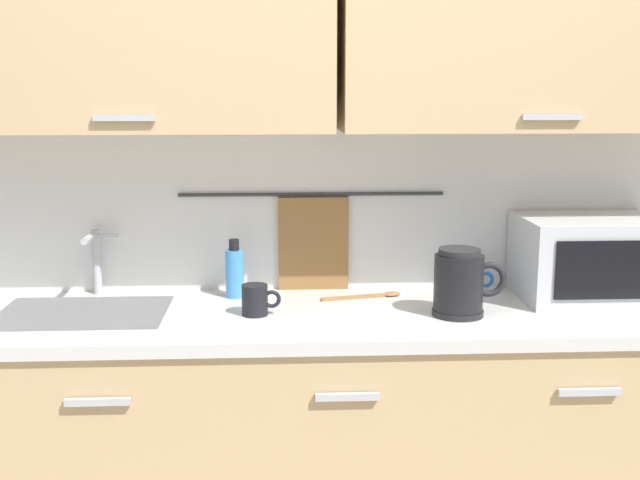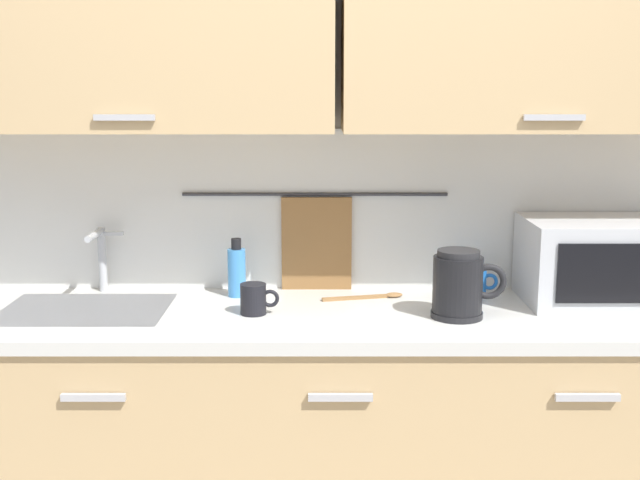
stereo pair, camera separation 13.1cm
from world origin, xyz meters
name	(u,v)px [view 2 (the right image)]	position (x,y,z in m)	size (l,w,h in m)	color
counter_unit	(335,443)	(-0.01, 0.30, 0.46)	(2.53, 0.64, 0.90)	tan
back_wall_assembly	(338,107)	(0.00, 0.53, 1.52)	(3.70, 0.41, 2.50)	silver
sink_faucet	(101,251)	(-0.80, 0.53, 1.04)	(0.09, 0.17, 0.22)	#B2B5BA
microwave	(597,261)	(0.84, 0.41, 1.04)	(0.46, 0.35, 0.27)	silver
electric_kettle	(460,285)	(0.36, 0.23, 1.00)	(0.23, 0.16, 0.21)	black
dish_soap_bottle	(237,271)	(-0.33, 0.48, 0.99)	(0.06, 0.06, 0.20)	#3F8CD8
mug_near_sink	(255,299)	(-0.26, 0.27, 0.95)	(0.12, 0.08, 0.09)	black
mug_by_kettle	(476,282)	(0.46, 0.48, 0.95)	(0.12, 0.08, 0.09)	blue
wooden_spoon	(373,296)	(0.12, 0.45, 0.91)	(0.27, 0.09, 0.01)	#9E7042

